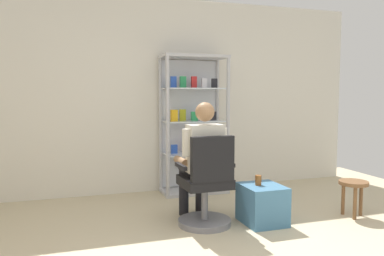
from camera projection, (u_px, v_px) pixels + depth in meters
name	position (u px, v px, depth m)	size (l,w,h in m)	color
back_wall	(160.00, 96.00, 5.42)	(6.00, 0.10, 2.70)	silver
display_cabinet_main	(192.00, 123.00, 5.35)	(0.90, 0.45, 1.90)	#B7B7BC
office_chair	(207.00, 189.00, 3.95)	(0.57, 0.56, 0.96)	slate
seated_shopkeeper	(201.00, 156.00, 4.07)	(0.49, 0.57, 1.29)	black
storage_crate	(262.00, 204.00, 4.07)	(0.41, 0.47, 0.41)	teal
tea_glass	(258.00, 180.00, 4.06)	(0.07, 0.07, 0.11)	brown
wooden_stool	(353.00, 188.00, 4.28)	(0.32, 0.32, 0.40)	brown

